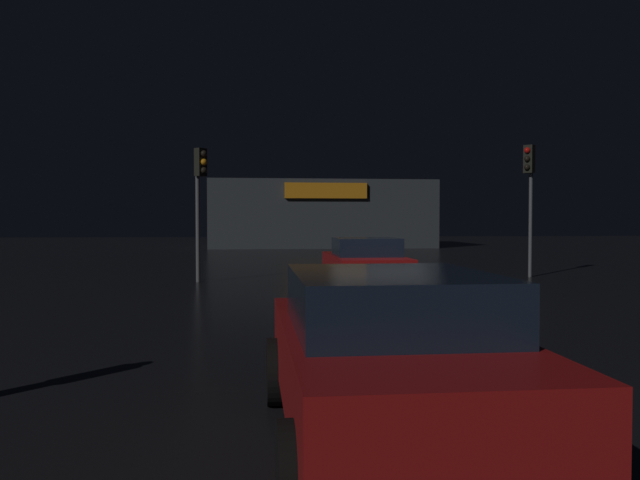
% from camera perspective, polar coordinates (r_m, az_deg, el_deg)
% --- Properties ---
extents(ground_plane, '(120.00, 120.00, 0.00)m').
position_cam_1_polar(ground_plane, '(15.40, 5.73, -5.51)').
color(ground_plane, black).
extents(store_building, '(16.22, 9.22, 4.87)m').
position_cam_1_polar(store_building, '(47.33, -0.10, 2.37)').
color(store_building, '#33383D').
rests_on(store_building, ground).
extents(traffic_signal_opposite, '(0.42, 0.42, 4.24)m').
position_cam_1_polar(traffic_signal_opposite, '(20.01, -11.01, 4.95)').
color(traffic_signal_opposite, '#595B60').
rests_on(traffic_signal_opposite, ground).
extents(traffic_signal_cross_left, '(0.43, 0.41, 4.55)m').
position_cam_1_polar(traffic_signal_cross_left, '(22.57, 18.73, 5.26)').
color(traffic_signal_cross_left, '#595B60').
rests_on(traffic_signal_cross_left, ground).
extents(car_near, '(2.09, 4.40, 1.49)m').
position_cam_1_polar(car_near, '(16.91, 4.13, -2.26)').
color(car_near, '#A51414').
rests_on(car_near, ground).
extents(car_crossing, '(2.02, 4.09, 1.52)m').
position_cam_1_polar(car_crossing, '(5.40, 6.34, -10.44)').
color(car_crossing, '#A51414').
rests_on(car_crossing, ground).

